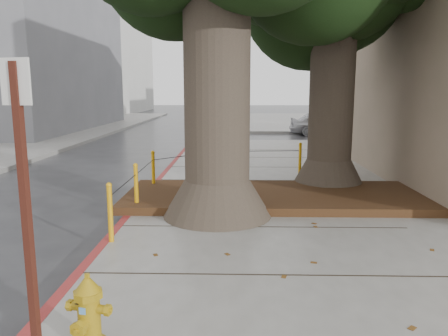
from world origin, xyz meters
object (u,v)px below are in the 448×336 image
Objects in this scene: fire_hydrant at (89,312)px; signpost at (25,201)px; car_silver at (326,123)px; car_dark at (46,123)px.

signpost reaches higher than fire_hydrant.
signpost reaches higher than car_silver.
car_dark reaches higher than fire_hydrant.
fire_hydrant is 22.53m from car_dark.
fire_hydrant is 1.20m from signpost.
car_silver is at bearing 1.70° from car_dark.
car_silver reaches higher than car_dark.
signpost is at bearing -66.00° from car_dark.
car_silver is (6.38, 20.78, 0.19)m from fire_hydrant.
signpost is 22.14m from car_silver.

